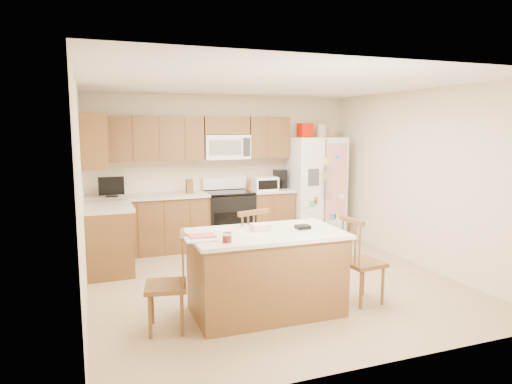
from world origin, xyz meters
name	(u,v)px	position (x,y,z in m)	size (l,w,h in m)	color
ground	(272,281)	(0.00, 0.00, 0.00)	(4.50, 4.50, 0.00)	olive
room_shell	(273,170)	(0.00, 0.00, 1.44)	(4.60, 4.60, 2.52)	beige
cabinetry	(171,196)	(-0.98, 1.79, 0.91)	(3.36, 1.56, 2.15)	brown
stove	(229,218)	(0.00, 1.94, 0.47)	(0.76, 0.65, 1.13)	black
refrigerator	(315,187)	(1.57, 1.87, 0.92)	(0.90, 0.79, 2.04)	white
island	(266,272)	(-0.44, -0.89, 0.45)	(1.70, 0.96, 0.97)	brown
windsor_chair_left	(169,285)	(-1.49, -0.96, 0.46)	(0.47, 0.48, 0.96)	brown
windsor_chair_back	(246,254)	(-0.47, -0.33, 0.49)	(0.56, 0.54, 1.04)	brown
windsor_chair_right	(361,262)	(0.67, -1.00, 0.47)	(0.44, 0.46, 0.99)	brown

